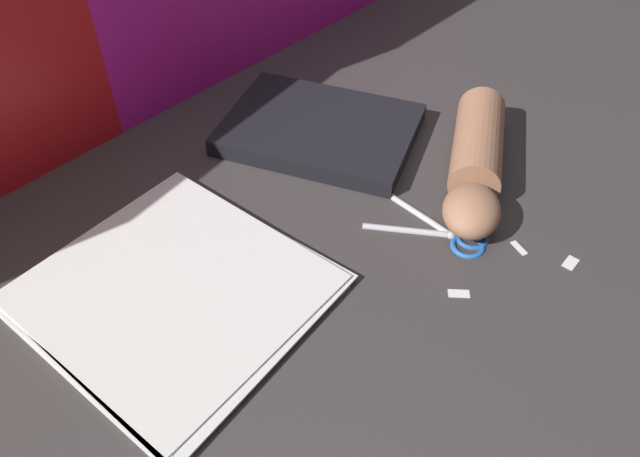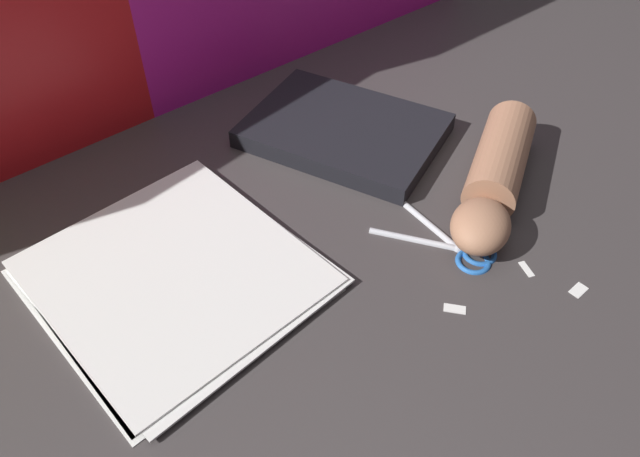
# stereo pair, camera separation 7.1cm
# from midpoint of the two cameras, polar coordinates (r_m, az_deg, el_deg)

# --- Properties ---
(ground_plane) EXTENTS (6.00, 6.00, 0.00)m
(ground_plane) POSITION_cam_midpoint_polar(r_m,az_deg,el_deg) (0.75, -3.54, -3.72)
(ground_plane) COLOR #3D3838
(backdrop_panel_center) EXTENTS (0.62, 0.03, 0.37)m
(backdrop_panel_center) POSITION_cam_midpoint_polar(r_m,az_deg,el_deg) (0.93, -22.68, 17.52)
(backdrop_panel_center) COLOR red
(backdrop_panel_center) RESTS_ON ground_plane
(paper_stack) EXTENTS (0.31, 0.33, 0.01)m
(paper_stack) POSITION_cam_midpoint_polar(r_m,az_deg,el_deg) (0.75, -15.86, -5.69)
(paper_stack) COLOR white
(paper_stack) RESTS_ON ground_plane
(book_closed) EXTENTS (0.29, 0.33, 0.03)m
(book_closed) POSITION_cam_midpoint_polar(r_m,az_deg,el_deg) (0.94, -2.22, 8.95)
(book_closed) COLOR black
(book_closed) RESTS_ON ground_plane
(scissors) EXTENTS (0.11, 0.16, 0.01)m
(scissors) POSITION_cam_midpoint_polar(r_m,az_deg,el_deg) (0.79, 9.00, -0.37)
(scissors) COLOR silver
(scissors) RESTS_ON ground_plane
(hand_forearm) EXTENTS (0.28, 0.20, 0.07)m
(hand_forearm) POSITION_cam_midpoint_polar(r_m,az_deg,el_deg) (0.86, 11.83, 5.97)
(hand_forearm) COLOR #A87556
(hand_forearm) RESTS_ON ground_plane
(paper_scrap_near) EXTENTS (0.02, 0.01, 0.00)m
(paper_scrap_near) POSITION_cam_midpoint_polar(r_m,az_deg,el_deg) (0.80, 19.63, -3.09)
(paper_scrap_near) COLOR white
(paper_scrap_near) RESTS_ON ground_plane
(paper_scrap_mid) EXTENTS (0.02, 0.03, 0.00)m
(paper_scrap_mid) POSITION_cam_midpoint_polar(r_m,az_deg,el_deg) (0.80, 15.36, -1.84)
(paper_scrap_mid) COLOR white
(paper_scrap_mid) RESTS_ON ground_plane
(paper_scrap_far) EXTENTS (0.02, 0.03, 0.00)m
(paper_scrap_far) POSITION_cam_midpoint_polar(r_m,az_deg,el_deg) (0.73, 9.90, -6.02)
(paper_scrap_far) COLOR white
(paper_scrap_far) RESTS_ON ground_plane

